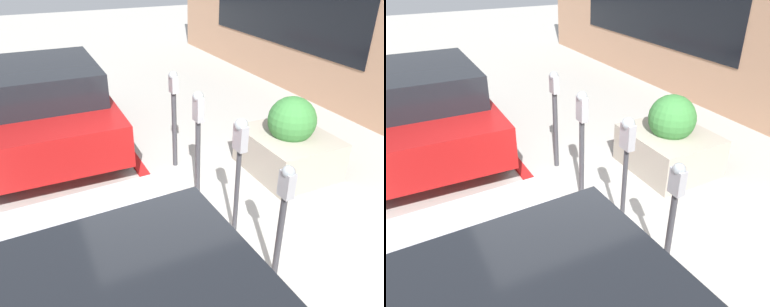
# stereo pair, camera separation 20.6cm
# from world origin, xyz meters

# --- Properties ---
(ground_plane) EXTENTS (40.00, 40.00, 0.00)m
(ground_plane) POSITION_xyz_m (0.00, 0.00, 0.00)
(ground_plane) COLOR #ADAAA3
(curb_strip) EXTENTS (19.00, 0.16, 0.04)m
(curb_strip) POSITION_xyz_m (0.00, 0.08, 0.02)
(curb_strip) COLOR red
(curb_strip) RESTS_ON ground_plane
(parking_meter_nearest) EXTENTS (0.15, 0.12, 1.37)m
(parking_meter_nearest) POSITION_xyz_m (-1.27, -0.49, 0.92)
(parking_meter_nearest) COLOR #38383D
(parking_meter_nearest) RESTS_ON ground_plane
(parking_meter_second) EXTENTS (0.17, 0.15, 1.51)m
(parking_meter_second) POSITION_xyz_m (-0.48, -0.48, 1.11)
(parking_meter_second) COLOR #38383D
(parking_meter_second) RESTS_ON ground_plane
(parking_meter_middle) EXTENTS (0.16, 0.14, 1.53)m
(parking_meter_middle) POSITION_xyz_m (0.44, -0.43, 1.03)
(parking_meter_middle) COLOR #38383D
(parking_meter_middle) RESTS_ON ground_plane
(parking_meter_fourth) EXTENTS (0.15, 0.13, 1.53)m
(parking_meter_fourth) POSITION_xyz_m (1.36, -0.48, 0.98)
(parking_meter_fourth) COLOR #38383D
(parking_meter_fourth) RESTS_ON ground_plane
(planter_box) EXTENTS (1.32, 1.15, 1.20)m
(planter_box) POSITION_xyz_m (0.49, -1.99, 0.46)
(planter_box) COLOR #A39989
(planter_box) RESTS_ON ground_plane
(parked_car_middle) EXTENTS (3.90, 2.06, 1.47)m
(parked_car_middle) POSITION_xyz_m (2.93, 1.23, 0.77)
(parked_car_middle) COLOR maroon
(parked_car_middle) RESTS_ON ground_plane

